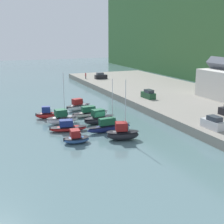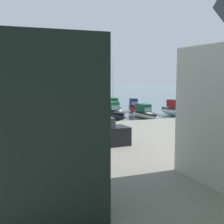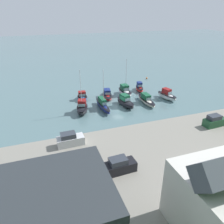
# 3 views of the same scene
# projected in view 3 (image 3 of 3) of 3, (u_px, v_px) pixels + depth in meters

# --- Properties ---
(ground_plane) EXTENTS (320.00, 320.00, 0.00)m
(ground_plane) POSITION_uv_depth(u_px,v_px,m) (119.00, 107.00, 51.63)
(ground_plane) COLOR slate
(quay_promenade) EXTENTS (132.49, 30.59, 1.64)m
(quay_promenade) POSITION_uv_depth(u_px,v_px,m) (192.00, 182.00, 28.50)
(quay_promenade) COLOR gray
(quay_promenade) RESTS_ON ground_plane
(moored_boat_0) EXTENTS (3.44, 6.42, 2.75)m
(moored_boat_0) POSITION_uv_depth(u_px,v_px,m) (167.00, 95.00, 55.85)
(moored_boat_0) COLOR silver
(moored_boat_0) RESTS_ON ground_plane
(moored_boat_1) EXTENTS (2.07, 7.94, 2.29)m
(moored_boat_1) POSITION_uv_depth(u_px,v_px,m) (146.00, 100.00, 53.58)
(moored_boat_1) COLOR white
(moored_boat_1) RESTS_ON ground_plane
(moored_boat_2) EXTENTS (3.30, 6.84, 2.85)m
(moored_boat_2) POSITION_uv_depth(u_px,v_px,m) (125.00, 102.00, 51.83)
(moored_boat_2) COLOR black
(moored_boat_2) RESTS_ON ground_plane
(moored_boat_3) EXTENTS (1.88, 8.57, 9.48)m
(moored_boat_3) POSITION_uv_depth(u_px,v_px,m) (103.00, 105.00, 50.45)
(moored_boat_3) COLOR navy
(moored_boat_3) RESTS_ON ground_plane
(moored_boat_4) EXTENTS (3.79, 5.82, 9.95)m
(moored_boat_4) POSITION_uv_depth(u_px,v_px,m) (82.00, 108.00, 48.57)
(moored_boat_4) COLOR black
(moored_boat_4) RESTS_ON ground_plane
(moored_boat_5) EXTENTS (2.80, 5.16, 2.51)m
(moored_boat_5) POSITION_uv_depth(u_px,v_px,m) (139.00, 88.00, 61.40)
(moored_boat_5) COLOR red
(moored_boat_5) RESTS_ON ground_plane
(moored_boat_6) EXTENTS (2.65, 6.32, 9.88)m
(moored_boat_6) POSITION_uv_depth(u_px,v_px,m) (125.00, 91.00, 58.22)
(moored_boat_6) COLOR silver
(moored_boat_6) RESTS_ON ground_plane
(moored_boat_7) EXTENTS (3.36, 7.09, 2.08)m
(moored_boat_7) POSITION_uv_depth(u_px,v_px,m) (107.00, 95.00, 57.15)
(moored_boat_7) COLOR red
(moored_boat_7) RESTS_ON ground_plane
(moored_boat_8) EXTENTS (2.85, 4.40, 2.21)m
(moored_boat_8) POSITION_uv_depth(u_px,v_px,m) (82.00, 97.00, 55.52)
(moored_boat_8) COLOR #33568E
(moored_boat_8) RESTS_ON ground_plane
(parked_car_0) EXTENTS (4.27, 1.97, 2.16)m
(parked_car_0) POSITION_uv_depth(u_px,v_px,m) (120.00, 166.00, 28.76)
(parked_car_0) COLOR black
(parked_car_0) RESTS_ON quay_promenade
(parked_car_1) EXTENTS (4.24, 1.90, 2.16)m
(parked_car_1) POSITION_uv_depth(u_px,v_px,m) (70.00, 140.00, 34.37)
(parked_car_1) COLOR silver
(parked_car_1) RESTS_ON quay_promenade
(parked_car_3) EXTENTS (4.28, 2.00, 2.16)m
(parked_car_3) POSITION_uv_depth(u_px,v_px,m) (215.00, 121.00, 39.99)
(parked_car_3) COLOR #1E4C2D
(parked_car_3) RESTS_ON quay_promenade
(mooring_buoy_0) EXTENTS (0.55, 0.55, 0.55)m
(mooring_buoy_0) POSITION_uv_depth(u_px,v_px,m) (147.00, 78.00, 71.92)
(mooring_buoy_0) COLOR orange
(mooring_buoy_0) RESTS_ON ground_plane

